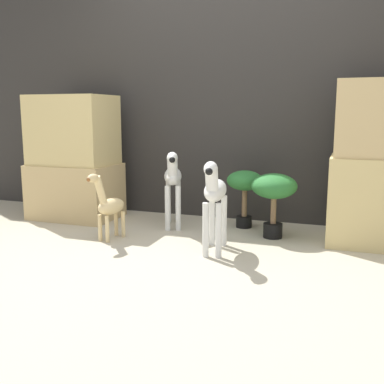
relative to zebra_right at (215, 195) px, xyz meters
name	(u,v)px	position (x,y,z in m)	size (l,w,h in m)	color
ground_plane	(178,256)	(-0.22, -0.17, -0.43)	(14.00, 14.00, 0.00)	#B2A88E
wall_back	(227,102)	(-0.22, 1.13, 0.67)	(6.40, 0.08, 2.20)	#2D2B28
rock_pillar_left	(74,160)	(-1.58, 0.63, 0.13)	(0.79, 0.55, 1.16)	tan
zebra_right	(215,195)	(0.00, 0.00, 0.00)	(0.21, 0.55, 0.69)	silver
zebra_left	(173,179)	(-0.55, 0.59, 0.00)	(0.30, 0.54, 0.69)	silver
giraffe_figurine	(109,205)	(-0.88, 0.04, -0.15)	(0.19, 0.39, 0.55)	#E0C184
potted_palm_front	(245,185)	(0.04, 0.79, -0.05)	(0.32, 0.32, 0.51)	black
potted_palm_back	(274,191)	(0.34, 0.54, -0.04)	(0.36, 0.36, 0.52)	black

